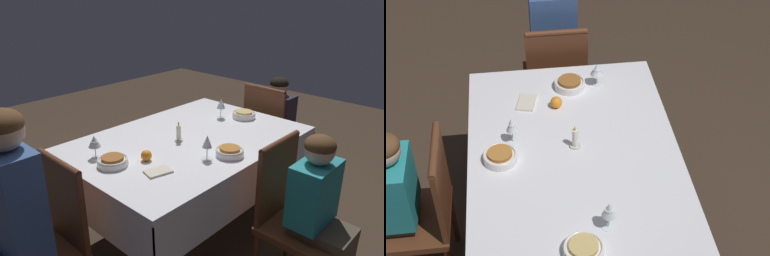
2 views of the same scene
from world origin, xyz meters
The scene contains 17 objects.
ground_plane centered at (0.00, 0.00, 0.00)m, with size 8.00×8.00×0.00m, color #3D2D21.
dining_table centered at (0.00, 0.00, 0.66)m, with size 1.60×1.09×0.74m.
chair_west centered at (-1.06, 0.00, 0.50)m, with size 0.43×0.43×0.92m.
chair_east centered at (1.06, -0.01, 0.50)m, with size 0.43×0.43×0.92m.
chair_south centered at (0.04, -0.80, 0.50)m, with size 0.43×0.43×0.92m.
person_adult_denim centered at (-1.21, 0.00, 0.70)m, with size 0.34×0.30×1.24m.
person_child_dark centered at (1.23, -0.01, 0.53)m, with size 0.33×0.30×0.97m.
person_child_teal centered at (0.04, -0.97, 0.56)m, with size 0.30×0.33×1.01m.
bowl_west centered at (-0.59, 0.04, 0.77)m, with size 0.18×0.18×0.06m.
wine_glass_west centered at (-0.60, 0.20, 0.85)m, with size 0.08×0.08×0.14m.
bowl_east centered at (0.61, -0.04, 0.77)m, with size 0.18×0.18×0.06m.
wine_glass_east centered at (0.48, 0.09, 0.86)m, with size 0.07×0.07×0.16m.
bowl_south centered at (-0.02, -0.38, 0.77)m, with size 0.17×0.17×0.06m.
wine_glass_south centered at (-0.15, -0.31, 0.85)m, with size 0.07×0.07×0.16m.
candle_centerpiece centered at (-0.07, 0.01, 0.79)m, with size 0.06×0.06×0.14m.
orange_fruit centered at (-0.41, -0.05, 0.78)m, with size 0.07×0.07×0.07m, color orange.
napkin_red_folded centered at (-0.47, -0.22, 0.75)m, with size 0.17×0.13×0.01m.
Camera 1 is at (-1.71, -1.63, 1.74)m, focal length 35.00 mm.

